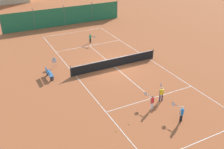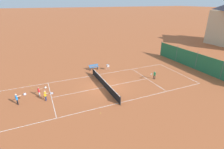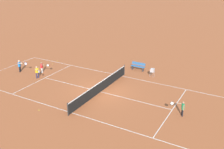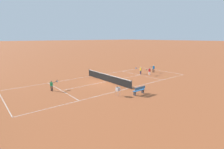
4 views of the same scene
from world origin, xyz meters
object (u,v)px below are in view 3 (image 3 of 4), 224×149
at_px(player_far_baseline, 37,71).
at_px(tennis_ball_alley_right, 52,64).
at_px(ball_hopper, 152,71).
at_px(player_far_service, 20,65).
at_px(tennis_ball_near_corner, 39,110).
at_px(courtside_bench, 138,66).
at_px(tennis_ball_service_box, 57,61).
at_px(tennis_net, 101,87).
at_px(player_near_baseline, 42,67).
at_px(player_near_service, 182,107).

distance_m(player_far_baseline, tennis_ball_alley_right, 4.04).
bearing_deg(player_far_baseline, ball_hopper, 120.71).
bearing_deg(player_far_service, tennis_ball_near_corner, 55.69).
distance_m(player_far_service, tennis_ball_alley_right, 3.65).
relative_size(player_far_service, ball_hopper, 1.42).
xyz_separation_m(ball_hopper, courtside_bench, (-1.04, -1.96, -0.20)).
bearing_deg(courtside_bench, tennis_ball_alley_right, -71.48).
height_order(ball_hopper, courtside_bench, ball_hopper).
height_order(player_far_service, tennis_ball_service_box, player_far_service).
height_order(tennis_net, courtside_bench, tennis_net).
relative_size(ball_hopper, courtside_bench, 0.59).
height_order(player_far_service, player_far_baseline, player_far_service).
distance_m(player_near_baseline, tennis_ball_near_corner, 7.87).
distance_m(player_far_service, courtside_bench, 12.25).
bearing_deg(ball_hopper, player_far_service, -66.74).
relative_size(tennis_net, tennis_ball_alley_right, 139.09).
bearing_deg(player_near_baseline, tennis_ball_service_box, -162.92).
xyz_separation_m(player_near_service, tennis_ball_near_corner, (4.53, -9.62, -0.65)).
xyz_separation_m(tennis_net, tennis_ball_alley_right, (-3.29, -8.39, -0.47)).
bearing_deg(tennis_ball_near_corner, tennis_net, 154.56).
bearing_deg(player_far_baseline, player_far_service, -98.11).
bearing_deg(player_far_service, ball_hopper, 113.26).
bearing_deg(courtside_bench, player_near_baseline, -56.54).
xyz_separation_m(tennis_ball_alley_right, tennis_ball_near_corner, (8.33, 5.99, 0.00)).
xyz_separation_m(tennis_ball_alley_right, courtside_bench, (-3.05, 9.12, 0.42)).
bearing_deg(courtside_bench, ball_hopper, 62.18).
height_order(tennis_net, player_near_baseline, player_near_baseline).
bearing_deg(player_far_service, tennis_ball_alley_right, 158.02).
xyz_separation_m(player_near_service, ball_hopper, (-5.82, -4.53, -0.03)).
bearing_deg(tennis_net, player_near_service, 85.97).
xyz_separation_m(player_far_service, tennis_ball_near_corner, (5.00, 7.33, -0.70)).
height_order(player_far_baseline, tennis_ball_near_corner, player_far_baseline).
distance_m(player_near_service, player_near_baseline, 14.83).
bearing_deg(tennis_net, tennis_ball_near_corner, -25.44).
relative_size(player_far_service, courtside_bench, 0.84).
relative_size(tennis_ball_service_box, courtside_bench, 0.04).
bearing_deg(courtside_bench, tennis_net, -6.55).
bearing_deg(ball_hopper, tennis_net, -26.90).
xyz_separation_m(player_near_baseline, tennis_ball_near_corner, (5.91, 5.15, -0.65)).
height_order(player_near_baseline, ball_hopper, player_near_baseline).
bearing_deg(ball_hopper, courtside_bench, -117.82).
distance_m(player_far_baseline, tennis_ball_service_box, 5.18).
bearing_deg(ball_hopper, tennis_ball_near_corner, -26.20).
bearing_deg(courtside_bench, player_far_baseline, -48.63).
relative_size(player_far_baseline, tennis_ball_service_box, 18.43).
bearing_deg(courtside_bench, tennis_ball_near_corner, -15.35).
relative_size(player_near_service, ball_hopper, 1.32).
relative_size(player_near_baseline, tennis_ball_near_corner, 17.57).
xyz_separation_m(tennis_net, player_near_baseline, (-0.88, -7.54, 0.18)).
distance_m(player_near_baseline, courtside_bench, 9.92).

